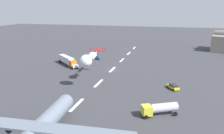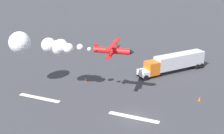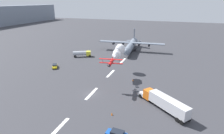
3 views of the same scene
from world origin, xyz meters
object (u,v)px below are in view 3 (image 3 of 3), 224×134
Objects in this scene: followme_car_yellow at (117,134)px; airport_staff_sedan at (55,66)px; cargo_transport_plane at (131,46)px; traffic_cone_near at (112,114)px; semi_truck_orange at (164,102)px; fuel_tanker_truck at (82,53)px; stunt_biplane_red at (118,52)px; traffic_cone_far at (133,80)px.

followme_car_yellow is 48.68m from airport_staff_sedan.
cargo_transport_plane is 61.59m from traffic_cone_near.
traffic_cone_near is (-6.91, 11.77, -1.76)m from semi_truck_orange.
fuel_tanker_truck is at bearing 131.54° from cargo_transport_plane.
fuel_tanker_truck is at bearing 55.37° from stunt_biplane_red.
followme_car_yellow is at bearing -129.94° from airport_staff_sedan.
airport_staff_sedan is (-36.42, 23.65, -2.41)m from cargo_transport_plane.
followme_car_yellow is (-13.91, 8.28, -1.33)m from semi_truck_orange.
fuel_tanker_truck is at bearing 55.90° from traffic_cone_far.
semi_truck_orange reaches higher than traffic_cone_far.
followme_car_yellow reaches higher than traffic_cone_near.
stunt_biplane_red is 28.32m from airport_staff_sedan.
cargo_transport_plane is 58.09m from semi_truck_orange.
stunt_biplane_red is (-34.59, -3.46, 5.56)m from cargo_transport_plane.
traffic_cone_near is at bearing -170.47° from cargo_transport_plane.
stunt_biplane_red is at bearing -86.14° from airport_staff_sedan.
fuel_tanker_truck is 11.69× the size of traffic_cone_near.
traffic_cone_far is at bearing -122.21° from stunt_biplane_red.
followme_car_yellow and airport_staff_sedan have the same top height.
cargo_transport_plane reaches higher than stunt_biplane_red.
fuel_tanker_truck is 60.18m from followme_car_yellow.
semi_truck_orange is at bearing -136.02° from stunt_biplane_red.
traffic_cone_far is at bearing -94.27° from airport_staff_sedan.
fuel_tanker_truck is at bearing 49.92° from semi_truck_orange.
semi_truck_orange is 16.24m from followme_car_yellow.
semi_truck_orange reaches higher than airport_staff_sedan.
traffic_cone_far is at bearing -0.57° from traffic_cone_near.
followme_car_yellow is at bearing -173.49° from traffic_cone_far.
semi_truck_orange is 18.44× the size of traffic_cone_far.
cargo_transport_plane reaches higher than semi_truck_orange.
semi_truck_orange is 1.58× the size of fuel_tanker_truck.
stunt_biplane_red is 28.21m from traffic_cone_near.
fuel_tanker_truck is 37.25m from traffic_cone_far.
fuel_tanker_truck is 11.69× the size of traffic_cone_far.
semi_truck_orange is at bearing -30.78° from followme_car_yellow.
traffic_cone_near is (-26.08, -6.72, -8.41)m from stunt_biplane_red.
airport_staff_sedan is (17.34, 45.61, -1.33)m from semi_truck_orange.
followme_car_yellow is at bearing -168.58° from cargo_transport_plane.
followme_car_yellow is (-49.58, -34.10, -0.93)m from fuel_tanker_truck.
cargo_transport_plane is 47.97× the size of traffic_cone_far.
airport_staff_sedan is at bearing 147.00° from cargo_transport_plane.
traffic_cone_far is at bearing -165.06° from cargo_transport_plane.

